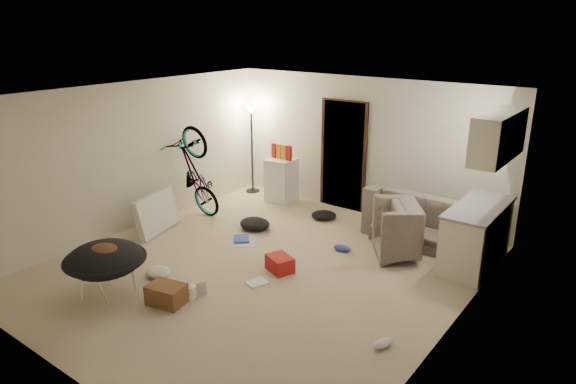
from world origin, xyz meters
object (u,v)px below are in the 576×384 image
Objects in this scene: bicycle at (196,192)px; saucer_chair at (106,266)px; armchair at (417,236)px; tv_box at (156,213)px; sofa at (430,223)px; drink_case_b at (280,264)px; juicer at (190,291)px; drink_case_a at (166,294)px; kitchen_counter at (476,237)px; floor_lamp at (252,130)px; mini_fridge at (281,180)px.

saucer_chair is (1.22, -2.75, -0.02)m from bicycle.
tv_box is (-3.91, -1.77, 0.02)m from armchair.
saucer_chair reaches higher than tv_box.
armchair is 0.94× the size of tv_box.
sofa is 2.67m from drink_case_b.
juicer is (2.09, -1.21, -0.23)m from tv_box.
drink_case_a is 1.17× the size of drink_case_b.
drink_case_a is 1.91× the size of juicer.
sofa is 4.52× the size of drink_case_a.
bicycle is at bearing -175.95° from drink_case_b.
kitchen_counter is 0.85m from armchair.
floor_lamp is at bearing 4.52° from bicycle.
drink_case_a is (-1.89, -3.91, -0.17)m from sofa.
drink_case_a is at bearing -75.92° from mini_fridge.
tv_box is (0.00, -0.93, -0.13)m from bicycle.
kitchen_counter is 1.49× the size of tv_box.
mini_fridge reaches higher than drink_case_a.
kitchen_counter is 0.73× the size of sofa.
juicer is at bearing 52.91° from drink_case_a.
drink_case_a is at bearing 113.69° from armchair.
juicer reaches higher than drink_case_b.
tv_box is 2.58m from drink_case_b.
armchair is 0.91× the size of saucer_chair.
drink_case_a is (-2.76, -3.46, -0.31)m from kitchen_counter.
bicycle reaches higher than kitchen_counter.
floor_lamp reaches higher than drink_case_a.
bicycle is at bearing 66.65° from armchair.
tv_box is (-0.73, -2.53, -0.10)m from mini_fridge.
sofa is (-0.88, 0.45, -0.14)m from kitchen_counter.
sofa is 2.05× the size of tv_box.
floor_lamp is 2.10× the size of mini_fridge.
armchair is 4.00m from bicycle.
armchair reaches higher than drink_case_a.
mini_fridge reaches higher than armchair.
kitchen_counter reaches higher than tv_box.
tv_box is at bearing -87.82° from floor_lamp.
floor_lamp reaches higher than juicer.
kitchen_counter is 1.44× the size of saucer_chair.
mini_fridge is at bearing 57.90° from tv_box.
armchair is 2.16m from drink_case_b.
floor_lamp is at bearing 106.58° from saucer_chair.
drink_case_a is at bearing -52.91° from tv_box.
drink_case_b is at bearing 105.86° from armchair.
drink_case_b is (-1.34, -1.68, -0.20)m from armchair.
drink_case_b is at bearing -106.92° from bicycle.
drink_case_a is (1.23, -4.01, -0.30)m from mini_fridge.
floor_lamp is 0.88× the size of sofa.
kitchen_counter is 1.74× the size of mini_fridge.
bicycle is at bearing 114.00° from saucer_chair.
juicer is at bearing -60.22° from floor_lamp.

